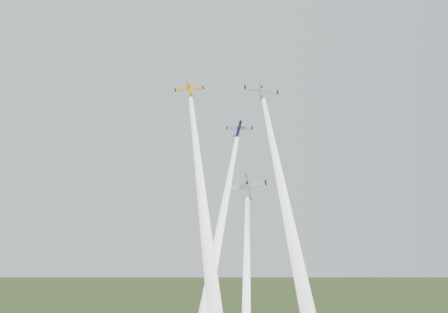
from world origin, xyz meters
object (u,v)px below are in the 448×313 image
plane_navy (239,129)px  plane_silver_low (248,187)px  plane_yellow (190,89)px  plane_silver_right (262,91)px

plane_navy → plane_silver_low: 16.88m
plane_yellow → plane_silver_right: size_ratio=0.86×
plane_yellow → plane_silver_low: size_ratio=0.82×
plane_silver_low → plane_silver_right: bearing=57.5°
plane_yellow → plane_navy: size_ratio=1.08×
plane_silver_right → plane_silver_low: bearing=-134.9°
plane_navy → plane_silver_low: (1.02, -7.94, -14.86)m
plane_navy → plane_silver_right: (5.15, -3.20, 8.79)m
plane_navy → plane_silver_low: plane_navy is taller
plane_silver_right → plane_silver_low: plane_silver_right is taller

